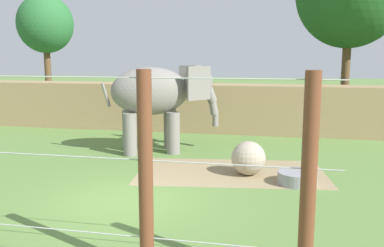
# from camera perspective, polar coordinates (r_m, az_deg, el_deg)

# --- Properties ---
(ground_plane) EXTENTS (120.00, 120.00, 0.00)m
(ground_plane) POSITION_cam_1_polar(r_m,az_deg,el_deg) (10.69, -9.27, -10.42)
(ground_plane) COLOR #5B7F3D
(dirt_patch) EXTENTS (6.12, 3.85, 0.01)m
(dirt_patch) POSITION_cam_1_polar(r_m,az_deg,el_deg) (13.07, 5.36, -6.65)
(dirt_patch) COLOR #937F5B
(dirt_patch) RESTS_ON ground
(embankment_wall) EXTENTS (36.00, 1.80, 2.25)m
(embankment_wall) POSITION_cam_1_polar(r_m,az_deg,el_deg) (20.02, 1.02, 2.24)
(embankment_wall) COLOR #997F56
(embankment_wall) RESTS_ON ground
(elephant) EXTENTS (4.10, 2.75, 3.24)m
(elephant) POSITION_cam_1_polar(r_m,az_deg,el_deg) (15.44, -4.52, 3.93)
(elephant) COLOR gray
(elephant) RESTS_ON ground
(enrichment_ball) EXTENTS (1.04, 1.04, 1.04)m
(enrichment_ball) POSITION_cam_1_polar(r_m,az_deg,el_deg) (12.72, 7.75, -4.73)
(enrichment_ball) COLOR tan
(enrichment_ball) RESTS_ON ground
(cable_fence) EXTENTS (9.33, 0.24, 3.38)m
(cable_fence) POSITION_cam_1_polar(r_m,az_deg,el_deg) (7.43, -18.25, -5.94)
(cable_fence) COLOR brown
(cable_fence) RESTS_ON ground
(water_tub) EXTENTS (1.10, 1.10, 0.35)m
(water_tub) POSITION_cam_1_polar(r_m,az_deg,el_deg) (12.18, 14.26, -7.23)
(water_tub) COLOR gray
(water_tub) RESTS_ON ground
(tree_left_of_centre) EXTENTS (3.77, 3.77, 7.71)m
(tree_left_of_centre) POSITION_cam_1_polar(r_m,az_deg,el_deg) (30.77, -19.50, 12.69)
(tree_left_of_centre) COLOR brown
(tree_left_of_centre) RESTS_ON ground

